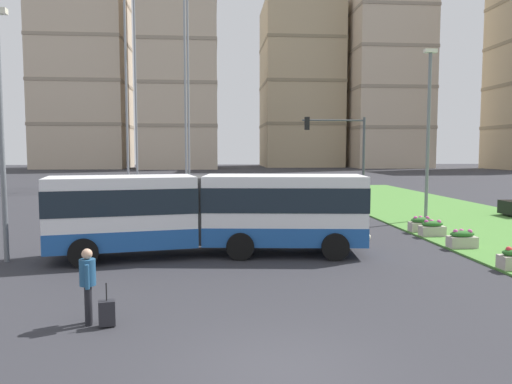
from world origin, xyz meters
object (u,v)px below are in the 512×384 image
object	(u,v)px
articulated_bus	(210,212)
traffic_light_far_right	(343,147)
flower_planter_4	(432,228)
flower_planter_5	(421,224)
apartment_tower_westcentre	(179,68)
streetlight_left	(1,125)
streetlight_median	(428,128)
flower_planter_3	(462,239)
pedestrian_crossing	(88,281)
rolling_suitcase	(107,313)
apartment_tower_centre	(300,87)
apartment_tower_eastcentre	(385,55)
apartment_tower_west	(82,44)

from	to	relation	value
articulated_bus	traffic_light_far_right	xyz separation A→B (m)	(8.30, 12.01, 2.50)
flower_planter_4	flower_planter_5	xyz separation A→B (m)	(0.00, 1.20, 0.00)
apartment_tower_westcentre	streetlight_left	bearing A→B (deg)	-89.88
streetlight_median	apartment_tower_westcentre	size ratio (longest dim) A/B	0.22
flower_planter_3	streetlight_median	world-z (taller)	streetlight_median
pedestrian_crossing	streetlight_median	xyz separation A→B (m)	(14.61, 14.99, 4.16)
rolling_suitcase	traffic_light_far_right	bearing A→B (deg)	61.46
pedestrian_crossing	streetlight_median	distance (m)	21.34
flower_planter_5	apartment_tower_centre	bearing A→B (deg)	83.41
streetlight_median	apartment_tower_westcentre	world-z (taller)	apartment_tower_westcentre
flower_planter_3	apartment_tower_eastcentre	size ratio (longest dim) A/B	0.02
flower_planter_3	traffic_light_far_right	world-z (taller)	traffic_light_far_right
flower_planter_3	apartment_tower_eastcentre	distance (m)	102.58
streetlight_left	streetlight_median	bearing A→B (deg)	23.64
rolling_suitcase	apartment_tower_westcentre	size ratio (longest dim) A/B	0.02
flower_planter_3	articulated_bus	bearing A→B (deg)	-178.97
traffic_light_far_right	apartment_tower_westcentre	world-z (taller)	apartment_tower_westcentre
flower_planter_5	rolling_suitcase	bearing A→B (deg)	-136.93
apartment_tower_centre	flower_planter_3	bearing A→B (deg)	-96.34
streetlight_median	apartment_tower_eastcentre	xyz separation A→B (m)	(28.22, 86.99, 21.00)
apartment_tower_west	pedestrian_crossing	bearing A→B (deg)	-75.60
apartment_tower_westcentre	apartment_tower_eastcentre	distance (m)	47.92
pedestrian_crossing	flower_planter_4	world-z (taller)	pedestrian_crossing
flower_planter_4	apartment_tower_westcentre	world-z (taller)	apartment_tower_westcentre
apartment_tower_west	apartment_tower_eastcentre	size ratio (longest dim) A/B	1.04
pedestrian_crossing	apartment_tower_westcentre	world-z (taller)	apartment_tower_westcentre
streetlight_left	apartment_tower_centre	world-z (taller)	apartment_tower_centre
flower_planter_3	apartment_tower_eastcentre	world-z (taller)	apartment_tower_eastcentre
pedestrian_crossing	apartment_tower_west	xyz separation A→B (m)	(-25.99, 101.22, 26.28)
apartment_tower_centre	streetlight_median	bearing A→B (deg)	-95.71
rolling_suitcase	apartment_tower_eastcentre	xyz separation A→B (m)	(42.37, 102.19, 25.85)
traffic_light_far_right	apartment_tower_westcentre	distance (m)	81.68
streetlight_median	flower_planter_4	bearing A→B (deg)	-111.03
flower_planter_5	streetlight_median	distance (m)	6.32
articulated_bus	apartment_tower_eastcentre	size ratio (longest dim) A/B	0.23
pedestrian_crossing	traffic_light_far_right	bearing A→B (deg)	60.19
flower_planter_4	apartment_tower_centre	world-z (taller)	apartment_tower_centre
rolling_suitcase	flower_planter_5	distance (m)	16.78
flower_planter_3	apartment_tower_west	bearing A→B (deg)	112.41
flower_planter_5	articulated_bus	bearing A→B (deg)	-157.85
rolling_suitcase	flower_planter_4	size ratio (longest dim) A/B	0.88
streetlight_left	apartment_tower_eastcentre	world-z (taller)	apartment_tower_eastcentre
flower_planter_5	streetlight_left	world-z (taller)	streetlight_left
flower_planter_4	streetlight_median	distance (m)	7.10
flower_planter_5	apartment_tower_eastcentre	xyz separation A→B (m)	(30.12, 90.73, 25.74)
flower_planter_5	apartment_tower_westcentre	distance (m)	90.43
flower_planter_3	apartment_tower_westcentre	bearing A→B (deg)	100.93
streetlight_left	flower_planter_4	bearing A→B (deg)	11.25
apartment_tower_west	apartment_tower_centre	bearing A→B (deg)	8.93
pedestrian_crossing	apartment_tower_west	world-z (taller)	apartment_tower_west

